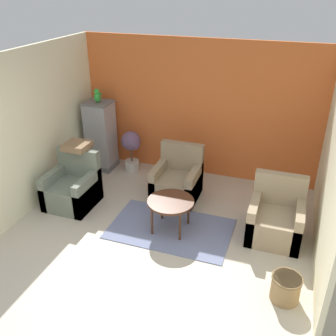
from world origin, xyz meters
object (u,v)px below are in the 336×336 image
object	(u,v)px
armchair_left	(73,188)
birdcage	(101,136)
armchair_right	(275,219)
wicker_basket	(286,287)
armchair_middle	(177,181)
coffee_table	(171,203)
parrot	(97,96)
potted_plant	(131,147)

from	to	relation	value
armchair_left	birdcage	distance (m)	1.45
armchair_right	birdcage	bearing A→B (deg)	160.94
birdcage	wicker_basket	xyz separation A→B (m)	(3.67, -2.39, -0.49)
birdcage	wicker_basket	distance (m)	4.41
armchair_middle	birdcage	distance (m)	1.88
armchair_right	wicker_basket	world-z (taller)	armchair_right
armchair_right	armchair_middle	size ratio (longest dim) A/B	1.00
armchair_middle	armchair_left	bearing A→B (deg)	-152.88
coffee_table	parrot	size ratio (longest dim) A/B	2.62
parrot	wicker_basket	bearing A→B (deg)	-33.11
parrot	wicker_basket	distance (m)	4.57
coffee_table	parrot	xyz separation A→B (m)	(-1.96, 1.54, 1.00)
potted_plant	wicker_basket	world-z (taller)	potted_plant
armchair_right	coffee_table	bearing A→B (deg)	-166.70
birdcage	parrot	size ratio (longest dim) A/B	5.10
armchair_right	parrot	bearing A→B (deg)	160.91
armchair_right	potted_plant	xyz separation A→B (m)	(-2.83, 1.23, 0.22)
armchair_left	wicker_basket	size ratio (longest dim) A/B	2.52
armchair_right	parrot	distance (m)	3.82
armchair_middle	wicker_basket	distance (m)	2.64
parrot	wicker_basket	size ratio (longest dim) A/B	0.74
armchair_middle	birdcage	size ratio (longest dim) A/B	0.67
parrot	potted_plant	distance (m)	1.13
coffee_table	armchair_right	world-z (taller)	armchair_right
armchair_right	potted_plant	size ratio (longest dim) A/B	1.10
armchair_right	birdcage	xyz separation A→B (m)	(-3.44, 1.19, 0.38)
armchair_left	potted_plant	distance (m)	1.50
coffee_table	birdcage	size ratio (longest dim) A/B	0.51
armchair_left	potted_plant	xyz separation A→B (m)	(0.42, 1.43, 0.22)
armchair_middle	potted_plant	distance (m)	1.32
armchair_middle	birdcage	world-z (taller)	birdcage
armchair_middle	armchair_right	bearing A→B (deg)	-19.58
coffee_table	wicker_basket	bearing A→B (deg)	-26.51
armchair_left	armchair_right	xyz separation A→B (m)	(3.24, 0.20, 0.00)
armchair_right	wicker_basket	xyz separation A→B (m)	(0.24, -1.21, -0.11)
coffee_table	armchair_middle	bearing A→B (deg)	102.27
coffee_table	armchair_right	distance (m)	1.53
potted_plant	armchair_left	bearing A→B (deg)	-106.33
armchair_left	potted_plant	size ratio (longest dim) A/B	1.10
armchair_middle	wicker_basket	xyz separation A→B (m)	(1.92, -1.81, -0.11)
armchair_left	armchair_middle	size ratio (longest dim) A/B	1.00
armchair_right	wicker_basket	distance (m)	1.23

